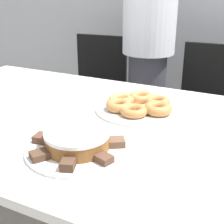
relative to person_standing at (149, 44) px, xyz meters
name	(u,v)px	position (x,y,z in m)	size (l,w,h in m)	color
table	(106,139)	(0.18, -0.96, -0.20)	(1.95, 1.02, 0.76)	silver
person_standing	(149,44)	(0.00, 0.00, 0.00)	(0.34, 0.34, 1.68)	#383842
office_chair_left	(95,101)	(-0.42, 0.02, -0.47)	(0.48, 0.48, 0.89)	black
office_chair_right	(205,120)	(0.41, 0.02, -0.47)	(0.46, 0.46, 0.89)	black
plate_cake	(78,149)	(0.20, -1.19, -0.12)	(0.33, 0.33, 0.01)	white
plate_donuts	(138,109)	(0.24, -0.79, -0.12)	(0.36, 0.36, 0.01)	white
frosted_cake	(77,139)	(0.20, -1.19, -0.09)	(0.20, 0.20, 0.06)	brown
lamington_0	(104,159)	(0.31, -1.23, -0.11)	(0.06, 0.05, 0.02)	brown
lamington_1	(116,142)	(0.30, -1.13, -0.11)	(0.07, 0.07, 0.02)	brown
lamington_2	(99,129)	(0.21, -1.07, -0.10)	(0.04, 0.05, 0.03)	#513828
lamington_3	(69,128)	(0.11, -1.11, -0.11)	(0.06, 0.06, 0.02)	#513828
lamington_4	(43,138)	(0.07, -1.21, -0.11)	(0.06, 0.05, 0.02)	brown
lamington_5	(40,155)	(0.13, -1.30, -0.11)	(0.07, 0.07, 0.02)	#513828
lamington_6	(68,165)	(0.24, -1.31, -0.11)	(0.05, 0.05, 0.03)	#513828
donut_0	(138,104)	(0.24, -0.79, -0.10)	(0.13, 0.13, 0.03)	#D18E4C
donut_1	(134,111)	(0.25, -0.87, -0.10)	(0.11, 0.11, 0.03)	#C68447
donut_2	(158,109)	(0.33, -0.81, -0.10)	(0.11, 0.11, 0.04)	#C68447
donut_3	(157,102)	(0.31, -0.74, -0.10)	(0.11, 0.11, 0.04)	#C68447
donut_4	(141,97)	(0.23, -0.72, -0.10)	(0.11, 0.11, 0.04)	#D18E4C
donut_5	(121,99)	(0.15, -0.77, -0.10)	(0.11, 0.11, 0.03)	#E5AD66
donut_6	(119,106)	(0.18, -0.85, -0.10)	(0.11, 0.11, 0.04)	#C68447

